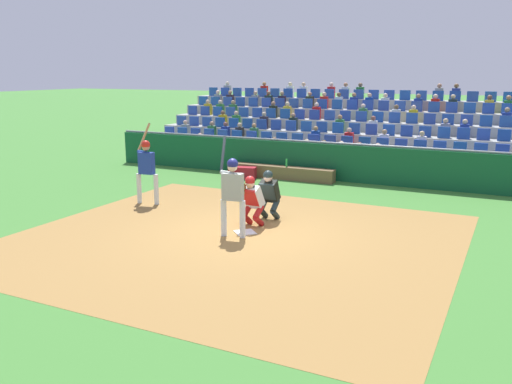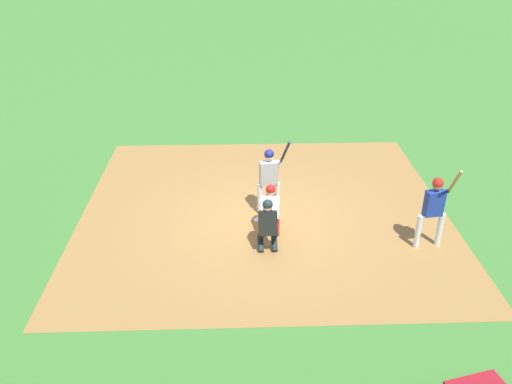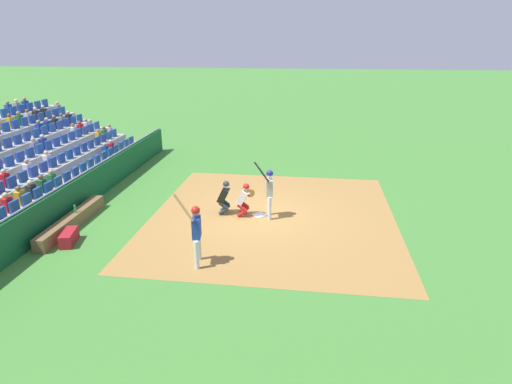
% 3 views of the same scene
% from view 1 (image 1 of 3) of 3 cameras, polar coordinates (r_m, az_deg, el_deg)
% --- Properties ---
extents(ground_plane, '(160.00, 160.00, 0.00)m').
position_cam_1_polar(ground_plane, '(12.40, -1.17, -4.36)').
color(ground_plane, '#407E32').
extents(infield_dirt_patch, '(9.54, 8.84, 0.01)m').
position_cam_1_polar(infield_dirt_patch, '(11.97, -2.25, -4.97)').
color(infield_dirt_patch, olive).
rests_on(infield_dirt_patch, ground_plane).
extents(home_plate_marker, '(0.62, 0.62, 0.02)m').
position_cam_1_polar(home_plate_marker, '(12.39, -1.17, -4.29)').
color(home_plate_marker, white).
rests_on(home_plate_marker, infield_dirt_patch).
extents(batter_at_plate, '(0.78, 0.65, 2.20)m').
position_cam_1_polar(batter_at_plate, '(11.85, -2.53, 0.39)').
color(batter_at_plate, silver).
rests_on(batter_at_plate, ground_plane).
extents(catcher_crouching, '(0.49, 0.71, 1.27)m').
position_cam_1_polar(catcher_crouching, '(12.72, -0.49, -0.62)').
color(catcher_crouching, '#B11A19').
rests_on(catcher_crouching, ground_plane).
extents(home_plate_umpire, '(0.47, 0.47, 1.28)m').
position_cam_1_polar(home_plate_umpire, '(13.33, 1.40, -0.04)').
color(home_plate_umpire, '#1D2C2D').
rests_on(home_plate_umpire, ground_plane).
extents(dugout_wall, '(17.59, 0.24, 1.31)m').
position_cam_1_polar(dugout_wall, '(18.42, 8.37, 3.16)').
color(dugout_wall, '#11502C').
rests_on(dugout_wall, ground_plane).
extents(dugout_bench, '(3.89, 0.40, 0.44)m').
position_cam_1_polar(dugout_bench, '(18.59, 2.54, 2.09)').
color(dugout_bench, brown).
rests_on(dugout_bench, ground_plane).
extents(water_bottle_on_bench, '(0.07, 0.07, 0.27)m').
position_cam_1_polar(water_bottle_on_bench, '(18.41, 3.25, 3.11)').
color(water_bottle_on_bench, green).
rests_on(water_bottle_on_bench, dugout_bench).
extents(equipment_duffel_bag, '(0.98, 0.56, 0.41)m').
position_cam_1_polar(equipment_duffel_bag, '(18.58, -1.44, 2.05)').
color(equipment_duffel_bag, maroon).
rests_on(equipment_duffel_bag, ground_plane).
extents(on_deck_batter, '(0.68, 0.67, 2.21)m').
position_cam_1_polar(on_deck_batter, '(15.19, -11.54, 2.87)').
color(on_deck_batter, silver).
rests_on(on_deck_batter, ground_plane).
extents(bleacher_stand, '(18.40, 5.92, 3.13)m').
position_cam_1_polar(bleacher_stand, '(23.15, 12.11, 5.64)').
color(bleacher_stand, '#9A9B93').
rests_on(bleacher_stand, ground_plane).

